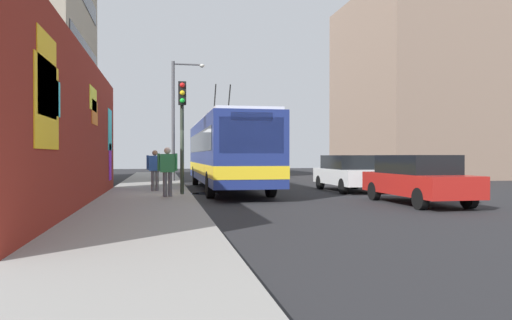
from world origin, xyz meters
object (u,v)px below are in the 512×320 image
object	(u,v)px
parked_car_white	(349,172)
street_lamp	(177,112)
city_bus	(227,151)
pedestrian_midblock	(155,167)
traffic_light	(182,118)
pedestrian_at_curb	(167,168)
parked_car_red	(417,178)

from	to	relation	value
parked_car_white	street_lamp	xyz separation A→B (m)	(7.56, 7.24, 3.19)
city_bus	pedestrian_midblock	size ratio (longest dim) A/B	7.68
traffic_light	pedestrian_at_curb	bearing A→B (deg)	149.14
parked_car_red	traffic_light	world-z (taller)	traffic_light
parked_car_red	pedestrian_at_curb	size ratio (longest dim) A/B	2.71
parked_car_red	street_lamp	world-z (taller)	street_lamp
city_bus	traffic_light	xyz separation A→B (m)	(-3.89, 2.15, 1.14)
city_bus	pedestrian_midblock	bearing A→B (deg)	121.93
street_lamp	city_bus	bearing A→B (deg)	-160.68
city_bus	pedestrian_at_curb	bearing A→B (deg)	150.70
pedestrian_at_curb	parked_car_red	bearing A→B (deg)	-108.31
pedestrian_midblock	parked_car_white	bearing A→B (deg)	-88.37
parked_car_white	traffic_light	size ratio (longest dim) A/B	1.06
pedestrian_at_curb	street_lamp	distance (m)	11.02
city_bus	traffic_light	world-z (taller)	city_bus
city_bus	traffic_light	bearing A→B (deg)	151.07
parked_car_white	pedestrian_midblock	size ratio (longest dim) A/B	2.69
parked_car_red	parked_car_white	size ratio (longest dim) A/B	1.05
city_bus	pedestrian_at_curb	world-z (taller)	city_bus
street_lamp	parked_car_red	bearing A→B (deg)	-151.30
street_lamp	parked_car_white	bearing A→B (deg)	-136.21
city_bus	traffic_light	distance (m)	4.59
city_bus	street_lamp	distance (m)	6.57
parked_car_white	street_lamp	distance (m)	10.94
parked_car_red	pedestrian_at_curb	bearing A→B (deg)	71.69
traffic_light	street_lamp	xyz separation A→B (m)	(9.72, -0.11, 1.10)
traffic_light	street_lamp	size ratio (longest dim) A/B	0.61
parked_car_red	street_lamp	bearing A→B (deg)	28.70
pedestrian_midblock	parked_car_red	bearing A→B (deg)	-123.07
pedestrian_midblock	street_lamp	world-z (taller)	street_lamp
city_bus	parked_car_red	distance (m)	9.09
parked_car_red	street_lamp	size ratio (longest dim) A/B	0.68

